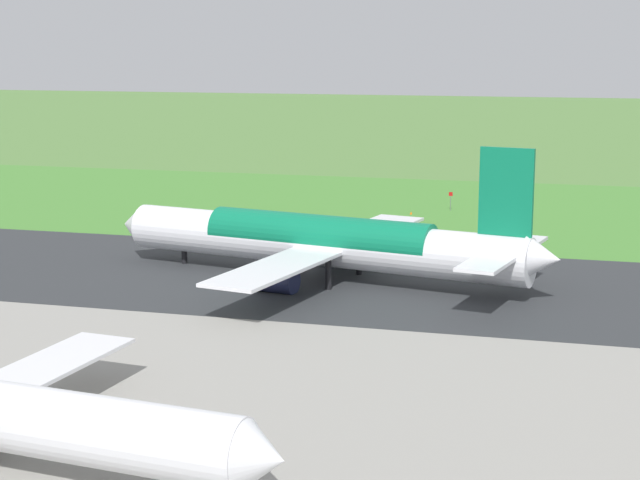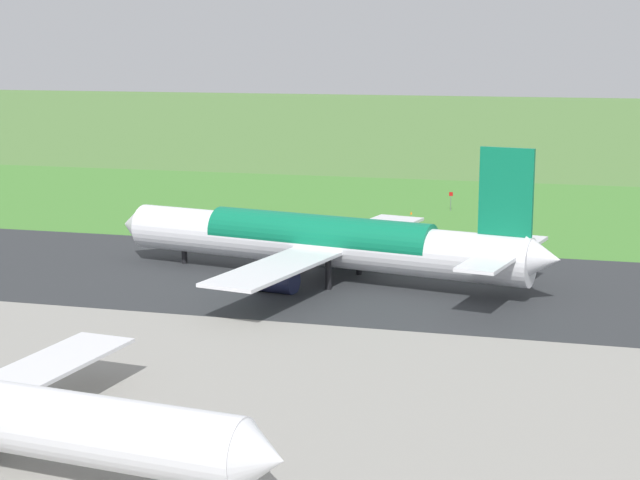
# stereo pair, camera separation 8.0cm
# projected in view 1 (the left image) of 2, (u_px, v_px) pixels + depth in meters

# --- Properties ---
(ground_plane) EXTENTS (800.00, 800.00, 0.00)m
(ground_plane) POSITION_uv_depth(u_px,v_px,m) (278.00, 277.00, 116.47)
(ground_plane) COLOR #547F3D
(runway_asphalt) EXTENTS (600.00, 36.81, 0.06)m
(runway_asphalt) POSITION_uv_depth(u_px,v_px,m) (278.00, 276.00, 116.46)
(runway_asphalt) COLOR #2D3033
(runway_asphalt) RESTS_ON ground
(apron_concrete) EXTENTS (440.00, 110.00, 0.05)m
(apron_concrete) POSITION_uv_depth(u_px,v_px,m) (60.00, 435.00, 69.53)
(apron_concrete) COLOR gray
(apron_concrete) RESTS_ON ground
(grass_verge_foreground) EXTENTS (600.00, 80.00, 0.04)m
(grass_verge_foreground) POSITION_uv_depth(u_px,v_px,m) (368.00, 212.00, 161.04)
(grass_verge_foreground) COLOR #478534
(grass_verge_foreground) RESTS_ON ground
(airliner_main) EXTENTS (53.81, 44.32, 15.88)m
(airliner_main) POSITION_uv_depth(u_px,v_px,m) (323.00, 242.00, 114.21)
(airliner_main) COLOR white
(airliner_main) RESTS_ON ground
(no_stopping_sign) EXTENTS (0.60, 0.10, 2.97)m
(no_stopping_sign) POSITION_uv_depth(u_px,v_px,m) (451.00, 200.00, 161.57)
(no_stopping_sign) COLOR slate
(no_stopping_sign) RESTS_ON ground
(traffic_cone_orange) EXTENTS (0.40, 0.40, 0.55)m
(traffic_cone_orange) POSITION_uv_depth(u_px,v_px,m) (411.00, 213.00, 158.18)
(traffic_cone_orange) COLOR orange
(traffic_cone_orange) RESTS_ON ground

